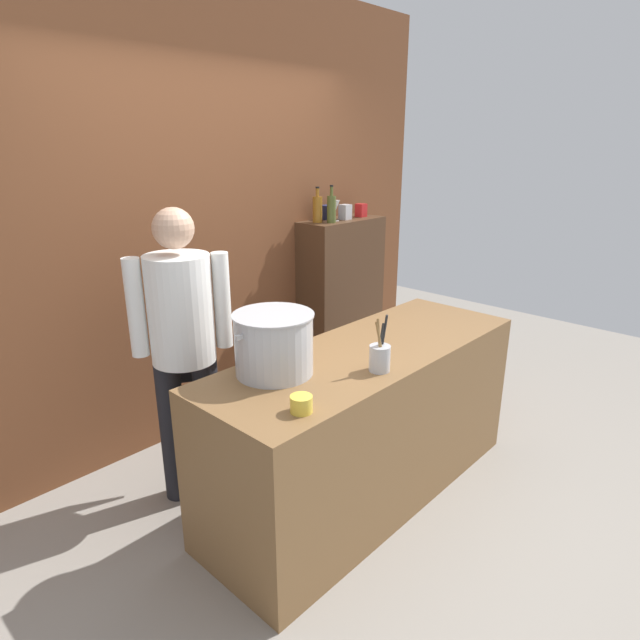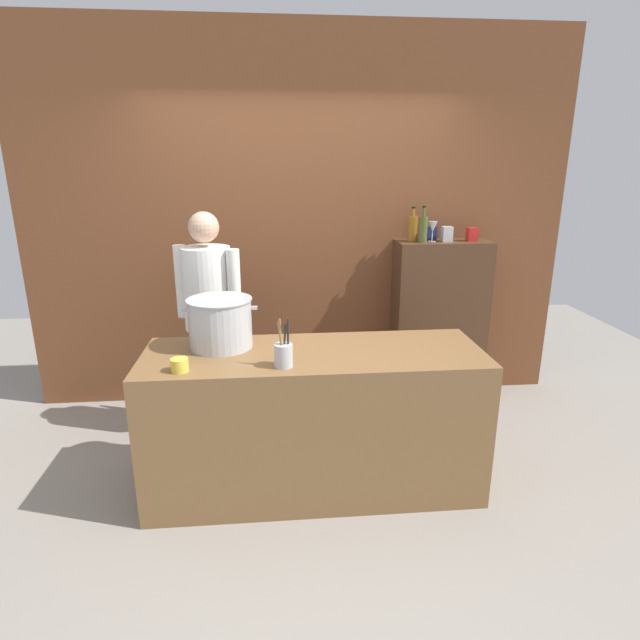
% 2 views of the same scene
% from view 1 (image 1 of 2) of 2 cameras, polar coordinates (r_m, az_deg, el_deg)
% --- Properties ---
extents(ground_plane, '(8.00, 8.00, 0.00)m').
position_cam_1_polar(ground_plane, '(3.32, 4.73, -17.70)').
color(ground_plane, gray).
extents(brick_back_panel, '(4.40, 0.10, 3.00)m').
position_cam_1_polar(brick_back_panel, '(3.73, -12.01, 11.09)').
color(brick_back_panel, brown).
rests_on(brick_back_panel, ground_plane).
extents(prep_counter, '(2.02, 0.70, 0.90)m').
position_cam_1_polar(prep_counter, '(3.08, 4.96, -10.95)').
color(prep_counter, brown).
rests_on(prep_counter, ground_plane).
extents(bar_cabinet, '(0.76, 0.32, 1.37)m').
position_cam_1_polar(bar_cabinet, '(4.51, 2.27, 2.13)').
color(bar_cabinet, '#472D1C').
rests_on(bar_cabinet, ground_plane).
extents(chef, '(0.48, 0.41, 1.66)m').
position_cam_1_polar(chef, '(2.93, -14.52, -1.93)').
color(chef, black).
rests_on(chef, ground_plane).
extents(stockpot_large, '(0.45, 0.39, 0.30)m').
position_cam_1_polar(stockpot_large, '(2.54, -4.98, -2.56)').
color(stockpot_large, '#B7BABF').
rests_on(stockpot_large, prep_counter).
extents(utensil_crock, '(0.10, 0.10, 0.28)m').
position_cam_1_polar(utensil_crock, '(2.60, 6.44, -3.97)').
color(utensil_crock, '#B7BABF').
rests_on(utensil_crock, prep_counter).
extents(butter_jar, '(0.10, 0.10, 0.07)m').
position_cam_1_polar(butter_jar, '(2.22, -2.02, -9.01)').
color(butter_jar, yellow).
rests_on(butter_jar, prep_counter).
extents(wine_bottle_amber, '(0.08, 0.08, 0.27)m').
position_cam_1_polar(wine_bottle_amber, '(4.18, -0.27, 11.88)').
color(wine_bottle_amber, '#8C5919').
rests_on(wine_bottle_amber, bar_cabinet).
extents(wine_bottle_olive, '(0.07, 0.07, 0.28)m').
position_cam_1_polar(wine_bottle_olive, '(4.16, 1.23, 11.90)').
color(wine_bottle_olive, '#475123').
rests_on(wine_bottle_olive, bar_cabinet).
extents(wine_glass_wide, '(0.07, 0.07, 0.16)m').
position_cam_1_polar(wine_glass_wide, '(4.26, 1.65, 12.07)').
color(wine_glass_wide, silver).
rests_on(wine_glass_wide, bar_cabinet).
extents(spice_tin_navy, '(0.09, 0.09, 0.11)m').
position_cam_1_polar(spice_tin_navy, '(4.34, 0.72, 11.50)').
color(spice_tin_navy, navy).
rests_on(spice_tin_navy, bar_cabinet).
extents(spice_tin_red, '(0.07, 0.07, 0.11)m').
position_cam_1_polar(spice_tin_red, '(4.51, 4.43, 11.68)').
color(spice_tin_red, red).
rests_on(spice_tin_red, bar_cabinet).
extents(spice_tin_silver, '(0.08, 0.08, 0.12)m').
position_cam_1_polar(spice_tin_silver, '(4.35, 2.73, 11.52)').
color(spice_tin_silver, '#B2B2B7').
rests_on(spice_tin_silver, bar_cabinet).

